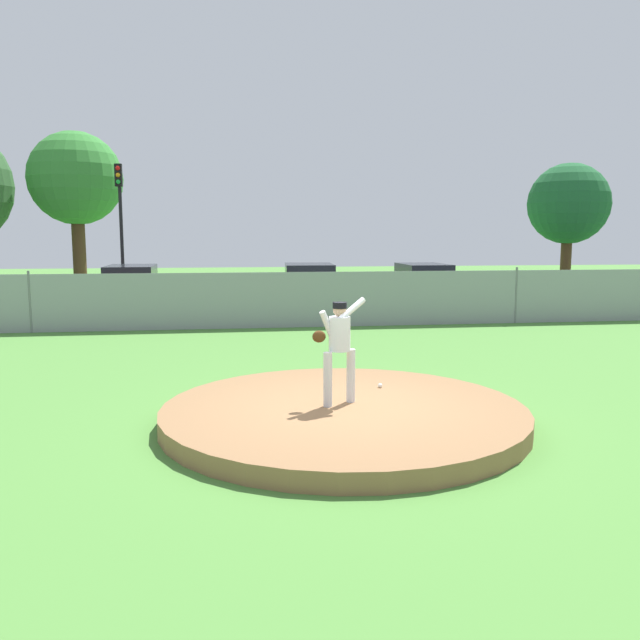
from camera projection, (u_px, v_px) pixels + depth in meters
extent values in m
plane|color=#4C8438|center=(300.00, 351.00, 15.45)|extent=(80.00, 80.00, 0.00)
cube|color=#2B2B2D|center=(275.00, 310.00, 23.79)|extent=(44.00, 7.00, 0.01)
cylinder|color=olive|center=(344.00, 414.00, 9.54)|extent=(5.40, 5.40, 0.27)
cylinder|color=silver|center=(328.00, 380.00, 9.43)|extent=(0.13, 0.13, 0.81)
cylinder|color=silver|center=(351.00, 376.00, 9.69)|extent=(0.13, 0.13, 0.81)
cylinder|color=silver|center=(340.00, 334.00, 9.48)|extent=(0.32, 0.32, 0.51)
cylinder|color=silver|center=(352.00, 309.00, 9.45)|extent=(0.47, 0.32, 0.34)
cylinder|color=silver|center=(328.00, 325.00, 9.43)|extent=(0.29, 0.21, 0.46)
ellipsoid|color=#4C2D14|center=(319.00, 337.00, 9.49)|extent=(0.20, 0.12, 0.18)
sphere|color=tan|center=(340.00, 310.00, 9.43)|extent=(0.20, 0.20, 0.20)
cylinder|color=black|center=(340.00, 305.00, 9.42)|extent=(0.21, 0.21, 0.09)
sphere|color=white|center=(380.00, 385.00, 10.65)|extent=(0.07, 0.07, 0.07)
cube|color=gray|center=(286.00, 300.00, 19.27)|extent=(36.44, 0.03, 1.67)
cylinder|color=slate|center=(30.00, 302.00, 18.26)|extent=(0.07, 0.07, 1.77)
cylinder|color=slate|center=(516.00, 295.00, 20.26)|extent=(0.07, 0.07, 1.77)
cube|color=slate|center=(309.00, 293.00, 23.39)|extent=(2.11, 4.44, 0.73)
cube|color=black|center=(309.00, 273.00, 23.29)|extent=(1.84, 2.49, 0.68)
cylinder|color=black|center=(307.00, 299.00, 24.76)|extent=(1.95, 0.75, 0.64)
cylinder|color=black|center=(312.00, 307.00, 22.11)|extent=(1.95, 0.75, 0.64)
cube|color=maroon|center=(132.00, 294.00, 23.10)|extent=(1.91, 4.80, 0.67)
cube|color=black|center=(131.00, 275.00, 23.01)|extent=(1.71, 2.65, 0.70)
cylinder|color=black|center=(137.00, 299.00, 24.59)|extent=(1.86, 0.69, 0.64)
cylinder|color=black|center=(127.00, 308.00, 21.71)|extent=(1.86, 0.69, 0.64)
cube|color=#161E4C|center=(423.00, 290.00, 24.60)|extent=(1.82, 4.49, 0.71)
cube|color=black|center=(423.00, 272.00, 24.51)|extent=(1.66, 2.48, 0.64)
cylinder|color=black|center=(412.00, 296.00, 26.01)|extent=(1.85, 0.65, 0.64)
cylinder|color=black|center=(434.00, 303.00, 23.29)|extent=(1.85, 0.65, 0.64)
cone|color=orange|center=(366.00, 307.00, 22.41)|extent=(0.32, 0.32, 0.55)
cube|color=black|center=(366.00, 314.00, 22.44)|extent=(0.40, 0.40, 0.03)
cylinder|color=black|center=(122.00, 234.00, 26.36)|extent=(0.14, 0.14, 5.60)
cube|color=black|center=(118.00, 175.00, 25.88)|extent=(0.28, 0.24, 0.90)
sphere|color=red|center=(118.00, 168.00, 25.72)|extent=(0.18, 0.18, 0.18)
sphere|color=orange|center=(118.00, 175.00, 25.76)|extent=(0.18, 0.18, 0.18)
sphere|color=green|center=(118.00, 182.00, 25.79)|extent=(0.18, 0.18, 0.18)
cylinder|color=#4C331E|center=(79.00, 253.00, 29.84)|extent=(0.60, 0.60, 3.85)
sphere|color=#348032|center=(76.00, 178.00, 29.39)|extent=(4.23, 4.23, 4.23)
cylinder|color=#4C331E|center=(566.00, 261.00, 32.34)|extent=(0.53, 0.53, 2.91)
sphere|color=#1C592D|center=(569.00, 204.00, 31.96)|extent=(4.00, 4.00, 4.00)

